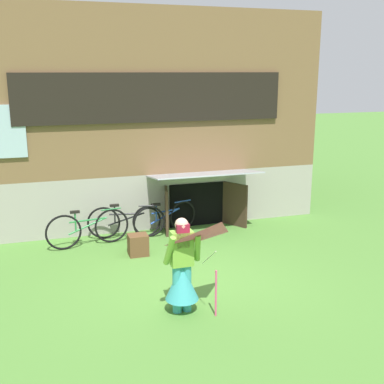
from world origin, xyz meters
The scene contains 8 objects.
ground_plane centered at (0.00, 0.00, 0.00)m, with size 60.00×60.00×0.00m, color #4C7F33.
log_house centered at (0.00, 5.57, 2.52)m, with size 8.32×6.27×5.05m.
person centered at (-0.57, -1.11, 0.64)m, with size 0.60×0.52×1.53m.
kite centered at (-0.13, -1.65, 1.20)m, with size 0.98×1.02×1.46m.
bicycle_blue centered at (0.14, 2.64, 0.37)m, with size 1.60×0.50×0.75m.
bicycle_black centered at (-0.78, 2.60, 0.38)m, with size 1.72×0.36×0.79m.
bicycle_green centered at (-1.65, 2.32, 0.40)m, with size 1.79×0.30×0.82m.
wooden_crate centered at (-0.74, 1.47, 0.22)m, with size 0.39×0.33×0.43m, color brown.
Camera 1 is at (-2.53, -7.80, 3.67)m, focal length 45.65 mm.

